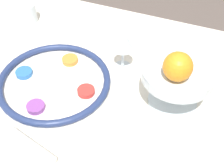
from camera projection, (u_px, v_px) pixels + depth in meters
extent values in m
cube|color=silver|center=(72.00, 166.00, 1.12)|extent=(1.16, 1.01, 0.70)
cylinder|color=white|center=(55.00, 85.00, 0.91)|extent=(0.33, 0.33, 0.01)
torus|color=navy|center=(54.00, 81.00, 0.90)|extent=(0.33, 0.33, 0.02)
cylinder|color=red|center=(86.00, 91.00, 0.88)|extent=(0.05, 0.05, 0.01)
cylinder|color=orange|center=(70.00, 60.00, 0.97)|extent=(0.05, 0.05, 0.01)
cylinder|color=#2D6BB7|center=(24.00, 73.00, 0.93)|extent=(0.05, 0.05, 0.01)
cylinder|color=#844299|center=(36.00, 107.00, 0.84)|extent=(0.05, 0.05, 0.01)
cylinder|color=silver|center=(122.00, 67.00, 0.97)|extent=(0.06, 0.06, 0.00)
cylinder|color=silver|center=(123.00, 58.00, 0.94)|extent=(0.01, 0.01, 0.07)
cone|color=silver|center=(123.00, 40.00, 0.90)|extent=(0.06, 0.06, 0.06)
cylinder|color=silver|center=(172.00, 101.00, 0.87)|extent=(0.14, 0.14, 0.01)
cylinder|color=silver|center=(175.00, 89.00, 0.84)|extent=(0.03, 0.03, 0.09)
cylinder|color=silver|center=(178.00, 72.00, 0.79)|extent=(0.19, 0.19, 0.03)
sphere|color=orange|center=(178.00, 67.00, 0.73)|extent=(0.07, 0.07, 0.07)
cylinder|color=white|center=(28.00, 147.00, 0.75)|extent=(0.16, 0.08, 0.04)
cylinder|color=silver|center=(27.00, 13.00, 1.12)|extent=(0.07, 0.07, 0.07)
cube|color=silver|center=(103.00, 33.00, 1.09)|extent=(0.10, 0.18, 0.01)
cube|color=silver|center=(111.00, 35.00, 1.09)|extent=(0.10, 0.18, 0.01)
cube|color=silver|center=(20.00, 163.00, 0.74)|extent=(0.17, 0.03, 0.01)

